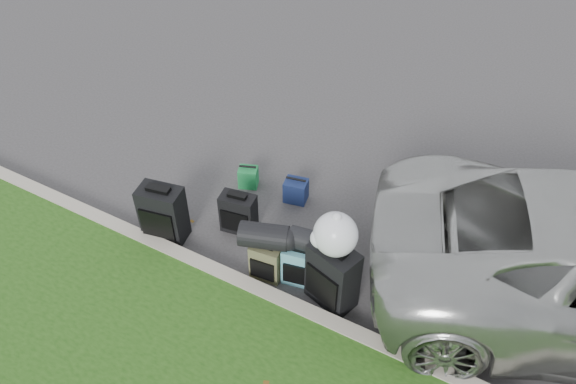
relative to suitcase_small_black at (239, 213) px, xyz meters
The scene contains 12 objects.
ground 0.69m from the suitcase_small_black, 17.32° to the left, with size 120.00×120.00×0.00m, color #383535.
curb 1.03m from the suitcase_small_black, 53.46° to the right, with size 120.00×0.18×0.15m, color #9E937F.
suitcase_small_black is the anchor object (origin of this frame).
suitcase_large_black_left 0.93m from the suitcase_small_black, 143.78° to the right, with size 0.53×0.32×0.77m, color black.
suitcase_olive 0.86m from the suitcase_small_black, 35.19° to the right, with size 0.36×0.23×0.50m, color #45452A.
suitcase_teal 1.13m from the suitcase_small_black, 19.67° to the right, with size 0.37×0.22×0.52m, color teal.
suitcase_large_black_right 1.59m from the suitcase_small_black, 16.26° to the right, with size 0.54×0.33×0.81m, color black.
tote_green 0.87m from the suitcase_small_black, 114.11° to the left, with size 0.26×0.21×0.29m, color #1D833F.
tote_navy 0.93m from the suitcase_small_black, 66.15° to the left, with size 0.30×0.24×0.32m, color #16234E.
duffel_left 0.91m from the suitcase_small_black, 35.66° to the right, with size 0.30×0.30×0.55m, color black.
duffel_right 1.26m from the suitcase_small_black, 14.90° to the right, with size 0.26×0.26×0.46m, color black.
trash_bag 1.75m from the suitcase_small_black, 16.00° to the right, with size 0.47×0.47×0.47m, color white.
Camera 1 is at (2.41, -4.34, 5.22)m, focal length 35.00 mm.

